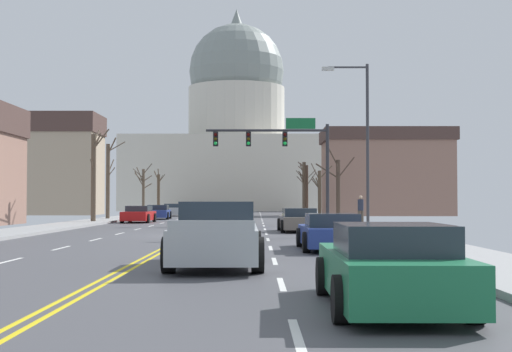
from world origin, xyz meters
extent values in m
cube|color=#47474C|center=(0.00, 0.00, -0.03)|extent=(14.00, 180.00, 0.06)
cube|color=yellow|center=(-0.12, 0.00, 0.00)|extent=(0.10, 176.40, 0.00)
cube|color=yellow|center=(0.12, 0.00, 0.00)|extent=(0.10, 176.40, 0.00)
cube|color=silver|center=(3.50, -24.10, 0.00)|extent=(0.12, 2.20, 0.00)
cube|color=silver|center=(3.50, -18.90, 0.00)|extent=(0.12, 2.20, 0.00)
cube|color=silver|center=(3.50, -13.70, 0.00)|extent=(0.12, 2.20, 0.00)
cube|color=silver|center=(3.50, -8.50, 0.00)|extent=(0.12, 2.20, 0.00)
cube|color=silver|center=(3.50, -3.30, 0.00)|extent=(0.12, 2.20, 0.00)
cube|color=silver|center=(3.50, 1.90, 0.00)|extent=(0.12, 2.20, 0.00)
cube|color=silver|center=(3.50, 7.10, 0.00)|extent=(0.12, 2.20, 0.00)
cube|color=silver|center=(3.50, 12.30, 0.00)|extent=(0.12, 2.20, 0.00)
cube|color=silver|center=(3.50, 17.50, 0.00)|extent=(0.12, 2.20, 0.00)
cube|color=silver|center=(3.50, 22.70, 0.00)|extent=(0.12, 2.20, 0.00)
cube|color=silver|center=(3.50, 27.90, 0.00)|extent=(0.12, 2.20, 0.00)
cube|color=silver|center=(3.50, 33.10, 0.00)|extent=(0.12, 2.20, 0.00)
cube|color=silver|center=(3.50, 38.30, 0.00)|extent=(0.12, 2.20, 0.00)
cube|color=silver|center=(3.50, 43.50, 0.00)|extent=(0.12, 2.20, 0.00)
cube|color=silver|center=(3.50, 48.70, 0.00)|extent=(0.12, 2.20, 0.00)
cube|color=silver|center=(3.50, 53.90, 0.00)|extent=(0.12, 2.20, 0.00)
cube|color=silver|center=(3.50, 59.10, 0.00)|extent=(0.12, 2.20, 0.00)
cube|color=silver|center=(3.50, 64.30, 0.00)|extent=(0.12, 2.20, 0.00)
cube|color=silver|center=(-3.50, -13.70, 0.00)|extent=(0.12, 2.20, 0.00)
cube|color=silver|center=(-3.50, -8.50, 0.00)|extent=(0.12, 2.20, 0.00)
cube|color=silver|center=(-3.50, -3.30, 0.00)|extent=(0.12, 2.20, 0.00)
cube|color=silver|center=(-3.50, 1.90, 0.00)|extent=(0.12, 2.20, 0.00)
cube|color=silver|center=(-3.50, 7.10, 0.00)|extent=(0.12, 2.20, 0.00)
cube|color=silver|center=(-3.50, 12.30, 0.00)|extent=(0.12, 2.20, 0.00)
cube|color=silver|center=(-3.50, 17.50, 0.00)|extent=(0.12, 2.20, 0.00)
cube|color=silver|center=(-3.50, 22.70, 0.00)|extent=(0.12, 2.20, 0.00)
cube|color=silver|center=(-3.50, 27.90, 0.00)|extent=(0.12, 2.20, 0.00)
cube|color=silver|center=(-3.50, 33.10, 0.00)|extent=(0.12, 2.20, 0.00)
cube|color=silver|center=(-3.50, 38.30, 0.00)|extent=(0.12, 2.20, 0.00)
cube|color=silver|center=(-3.50, 43.50, 0.00)|extent=(0.12, 2.20, 0.00)
cube|color=silver|center=(-3.50, 48.70, 0.00)|extent=(0.12, 2.20, 0.00)
cube|color=silver|center=(-3.50, 53.90, 0.00)|extent=(0.12, 2.20, 0.00)
cube|color=silver|center=(-3.50, 59.10, 0.00)|extent=(0.12, 2.20, 0.00)
cube|color=silver|center=(-3.50, 64.30, 0.00)|extent=(0.12, 2.20, 0.00)
cube|color=#949494|center=(8.50, 0.00, 0.07)|extent=(3.00, 180.00, 0.14)
cube|color=#949494|center=(-8.50, 0.00, 0.07)|extent=(3.00, 180.00, 0.14)
cylinder|color=#28282D|center=(7.60, 13.62, 3.31)|extent=(0.22, 0.22, 6.33)
cylinder|color=#28282D|center=(3.70, 13.62, 6.07)|extent=(7.80, 0.16, 0.16)
cube|color=black|center=(4.87, 13.62, 5.51)|extent=(0.32, 0.28, 0.92)
sphere|color=#330504|center=(4.87, 13.46, 5.79)|extent=(0.22, 0.22, 0.22)
sphere|color=#332B05|center=(4.87, 13.46, 5.51)|extent=(0.22, 0.22, 0.22)
sphere|color=#19CC47|center=(4.87, 13.46, 5.23)|extent=(0.22, 0.22, 0.22)
cube|color=black|center=(2.53, 13.62, 5.51)|extent=(0.32, 0.28, 0.92)
sphere|color=#330504|center=(2.53, 13.46, 5.79)|extent=(0.22, 0.22, 0.22)
sphere|color=#332B05|center=(2.53, 13.46, 5.51)|extent=(0.22, 0.22, 0.22)
sphere|color=#19CC47|center=(2.53, 13.46, 5.23)|extent=(0.22, 0.22, 0.22)
cube|color=black|center=(0.42, 13.62, 5.51)|extent=(0.32, 0.28, 0.92)
sphere|color=#330504|center=(0.42, 13.46, 5.79)|extent=(0.22, 0.22, 0.22)
sphere|color=#332B05|center=(0.42, 13.46, 5.51)|extent=(0.22, 0.22, 0.22)
sphere|color=#19CC47|center=(0.42, 13.46, 5.23)|extent=(0.22, 0.22, 0.22)
cube|color=#146033|center=(5.88, 13.64, 6.52)|extent=(1.90, 0.06, 0.70)
cylinder|color=#333338|center=(8.20, 0.79, 4.04)|extent=(0.14, 0.14, 7.80)
cylinder|color=#333338|center=(7.28, 0.79, 7.79)|extent=(1.83, 0.09, 0.09)
cube|color=#B2B2AD|center=(6.37, 0.79, 7.72)|extent=(0.56, 0.24, 0.16)
cube|color=beige|center=(0.00, 78.87, 5.49)|extent=(33.41, 18.98, 10.98)
cylinder|color=beige|center=(0.00, 78.87, 14.97)|extent=(14.82, 14.82, 7.97)
sphere|color=gray|center=(0.00, 78.87, 21.52)|extent=(14.63, 14.63, 14.63)
cone|color=gray|center=(0.00, 78.87, 30.03)|extent=(1.80, 1.80, 2.40)
cube|color=navy|center=(1.73, 9.61, 0.47)|extent=(1.77, 4.38, 0.62)
cube|color=#232D38|center=(1.73, 9.42, 0.97)|extent=(1.53, 2.15, 0.39)
cylinder|color=black|center=(0.86, 10.94, 0.32)|extent=(0.23, 0.64, 0.64)
cylinder|color=black|center=(2.56, 10.97, 0.32)|extent=(0.23, 0.64, 0.64)
cylinder|color=black|center=(0.89, 8.24, 0.32)|extent=(0.23, 0.64, 0.64)
cylinder|color=black|center=(2.60, 8.27, 0.32)|extent=(0.23, 0.64, 0.64)
cube|color=#6B6056|center=(5.19, 4.08, 0.46)|extent=(1.91, 4.53, 0.60)
cube|color=#232D38|center=(5.19, 3.87, 0.98)|extent=(1.63, 2.22, 0.43)
cylinder|color=black|center=(4.25, 5.45, 0.32)|extent=(0.24, 0.65, 0.64)
cylinder|color=black|center=(6.04, 5.50, 0.32)|extent=(0.24, 0.65, 0.64)
cylinder|color=black|center=(4.33, 2.67, 0.32)|extent=(0.24, 0.65, 0.64)
cylinder|color=black|center=(6.12, 2.72, 0.32)|extent=(0.24, 0.65, 0.64)
cube|color=black|center=(1.89, -3.20, 0.50)|extent=(1.79, 4.57, 0.68)
cube|color=#232D38|center=(1.90, -3.59, 1.06)|extent=(1.55, 2.28, 0.43)
cylinder|color=black|center=(1.01, -1.79, 0.32)|extent=(0.23, 0.64, 0.64)
cylinder|color=black|center=(2.74, -1.77, 0.32)|extent=(0.23, 0.64, 0.64)
cylinder|color=black|center=(1.05, -4.62, 0.32)|extent=(0.23, 0.64, 0.64)
cylinder|color=black|center=(2.77, -4.60, 0.32)|extent=(0.23, 0.64, 0.64)
cube|color=navy|center=(5.43, -9.25, 0.46)|extent=(1.83, 4.65, 0.59)
cube|color=#232D38|center=(5.44, -9.67, 0.96)|extent=(1.60, 1.96, 0.43)
cylinder|color=black|center=(4.52, -7.81, 0.32)|extent=(0.22, 0.64, 0.64)
cylinder|color=black|center=(6.32, -7.80, 0.32)|extent=(0.22, 0.64, 0.64)
cylinder|color=black|center=(4.54, -10.69, 0.32)|extent=(0.22, 0.64, 0.64)
cylinder|color=black|center=(6.34, -10.68, 0.32)|extent=(0.22, 0.64, 0.64)
cube|color=#ADB2B7|center=(2.05, -15.23, 0.59)|extent=(2.04, 5.33, 0.75)
cube|color=#1E2833|center=(2.04, -14.49, 1.27)|extent=(1.83, 1.83, 0.60)
cube|color=#ADB2B7|center=(2.09, -17.82, 1.08)|extent=(1.81, 0.13, 0.22)
cylinder|color=black|center=(1.04, -13.65, 0.40)|extent=(0.29, 0.80, 0.80)
cylinder|color=black|center=(3.01, -13.63, 0.40)|extent=(0.29, 0.80, 0.80)
cylinder|color=black|center=(1.09, -16.83, 0.40)|extent=(0.29, 0.80, 0.80)
cylinder|color=black|center=(3.05, -16.81, 0.40)|extent=(0.29, 0.80, 0.80)
cube|color=#1E7247|center=(5.00, -21.93, 0.50)|extent=(1.78, 4.65, 0.67)
cube|color=#232D38|center=(5.00, -22.28, 1.05)|extent=(1.55, 2.11, 0.43)
cylinder|color=black|center=(4.15, -20.48, 0.32)|extent=(0.23, 0.64, 0.64)
cylinder|color=black|center=(5.88, -20.50, 0.32)|extent=(0.23, 0.64, 0.64)
cylinder|color=black|center=(4.12, -23.35, 0.32)|extent=(0.23, 0.64, 0.64)
cylinder|color=black|center=(5.85, -23.37, 0.32)|extent=(0.23, 0.64, 0.64)
cube|color=#B71414|center=(-5.37, 18.99, 0.47)|extent=(1.90, 4.56, 0.63)
cube|color=#232D38|center=(-5.36, 19.12, 0.99)|extent=(1.63, 2.19, 0.40)
cylinder|color=black|center=(-4.50, 17.57, 0.32)|extent=(0.23, 0.64, 0.64)
cylinder|color=black|center=(-6.30, 17.61, 0.32)|extent=(0.23, 0.64, 0.64)
cylinder|color=black|center=(-4.44, 20.38, 0.32)|extent=(0.23, 0.64, 0.64)
cylinder|color=black|center=(-6.23, 20.42, 0.32)|extent=(0.23, 0.64, 0.64)
cube|color=navy|center=(-5.22, 28.02, 0.46)|extent=(2.01, 4.55, 0.60)
cube|color=#232D38|center=(-5.23, 28.37, 0.98)|extent=(1.70, 2.20, 0.43)
cylinder|color=black|center=(-4.25, 26.67, 0.32)|extent=(0.24, 0.65, 0.64)
cylinder|color=black|center=(-6.08, 26.60, 0.32)|extent=(0.24, 0.65, 0.64)
cylinder|color=black|center=(-4.36, 29.45, 0.32)|extent=(0.24, 0.65, 0.64)
cylinder|color=black|center=(-6.19, 29.38, 0.32)|extent=(0.24, 0.65, 0.64)
cube|color=#9EA3A8|center=(-5.37, 39.95, 0.50)|extent=(1.88, 4.47, 0.68)
cube|color=#232D38|center=(-5.38, 40.31, 1.04)|extent=(1.61, 1.93, 0.39)
cylinder|color=black|center=(-4.45, 38.59, 0.32)|extent=(0.23, 0.64, 0.64)
cylinder|color=black|center=(-6.23, 38.55, 0.32)|extent=(0.23, 0.64, 0.64)
cylinder|color=black|center=(-4.51, 41.34, 0.32)|extent=(0.23, 0.64, 0.64)
cylinder|color=black|center=(-6.29, 41.30, 0.32)|extent=(0.23, 0.64, 0.64)
cube|color=black|center=(-5.00, 50.67, 0.44)|extent=(1.91, 4.31, 0.56)
cube|color=#232D38|center=(-4.99, 51.06, 0.96)|extent=(1.64, 2.09, 0.48)
cylinder|color=black|center=(-4.14, 49.33, 0.32)|extent=(0.24, 0.65, 0.64)
cylinder|color=black|center=(-5.93, 49.37, 0.32)|extent=(0.24, 0.65, 0.64)
cylinder|color=black|center=(-4.06, 51.97, 0.32)|extent=(0.24, 0.65, 0.64)
cylinder|color=black|center=(-5.86, 52.02, 0.32)|extent=(0.24, 0.65, 0.64)
cube|color=tan|center=(-18.41, 46.21, 4.39)|extent=(8.41, 6.90, 8.79)
cube|color=#47332D|center=(-18.41, 46.21, 9.86)|extent=(8.75, 7.18, 2.14)
cube|color=#8C6656|center=(16.58, 42.71, 3.81)|extent=(12.79, 7.44, 7.62)
cube|color=#47332D|center=(16.58, 42.71, 8.28)|extent=(13.30, 7.74, 1.31)
cylinder|color=brown|center=(8.04, 43.04, 2.86)|extent=(0.37, 0.37, 5.43)
cylinder|color=brown|center=(7.83, 42.77, 4.84)|extent=(0.54, 0.66, 0.80)
cylinder|color=brown|center=(8.67, 43.31, 4.14)|extent=(1.33, 0.63, 1.35)
cylinder|color=brown|center=(7.81, 42.61, 3.77)|extent=(0.59, 0.99, 1.00)
cylinder|color=brown|center=(7.96, 42.65, 3.84)|extent=(0.23, 0.85, 1.35)
cylinder|color=brown|center=(7.73, 42.49, 4.22)|extent=(0.75, 1.22, 0.75)
cylinder|color=#4C3D2D|center=(-8.66, 53.99, 2.41)|extent=(0.36, 0.36, 4.54)
cylinder|color=#4C3D2D|center=(-8.64, 53.64, 4.80)|extent=(0.14, 0.80, 1.07)
cylinder|color=#4C3D2D|center=(-8.46, 54.25, 4.09)|extent=(0.48, 0.60, 0.99)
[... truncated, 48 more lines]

